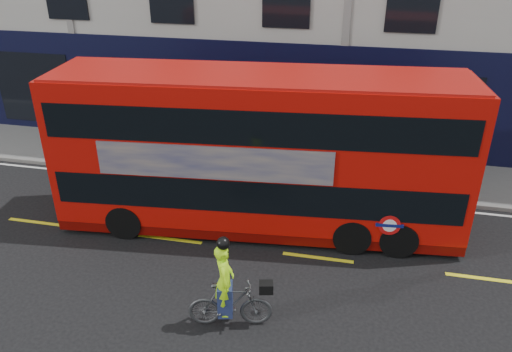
% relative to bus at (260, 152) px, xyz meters
% --- Properties ---
extents(ground, '(120.00, 120.00, 0.00)m').
position_rel_bus_xyz_m(ground, '(1.78, -2.79, -2.22)').
color(ground, black).
rests_on(ground, ground).
extents(pavement, '(60.00, 3.00, 0.12)m').
position_rel_bus_xyz_m(pavement, '(1.78, 3.71, -2.16)').
color(pavement, gray).
rests_on(pavement, ground).
extents(kerb, '(60.00, 0.12, 0.13)m').
position_rel_bus_xyz_m(kerb, '(1.78, 2.21, -2.15)').
color(kerb, slate).
rests_on(kerb, ground).
extents(road_edge_line, '(58.00, 0.10, 0.01)m').
position_rel_bus_xyz_m(road_edge_line, '(1.78, 1.91, -2.21)').
color(road_edge_line, silver).
rests_on(road_edge_line, ground).
extents(lane_dashes, '(58.00, 0.12, 0.01)m').
position_rel_bus_xyz_m(lane_dashes, '(1.78, -1.29, -2.21)').
color(lane_dashes, yellow).
rests_on(lane_dashes, ground).
extents(bus, '(10.90, 3.41, 4.33)m').
position_rel_bus_xyz_m(bus, '(0.00, 0.00, 0.00)').
color(bus, '#BF0D07').
rests_on(bus, ground).
extents(cyclist, '(1.83, 0.87, 2.19)m').
position_rel_bus_xyz_m(cyclist, '(0.18, -4.04, -1.49)').
color(cyclist, '#494B4E').
rests_on(cyclist, ground).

